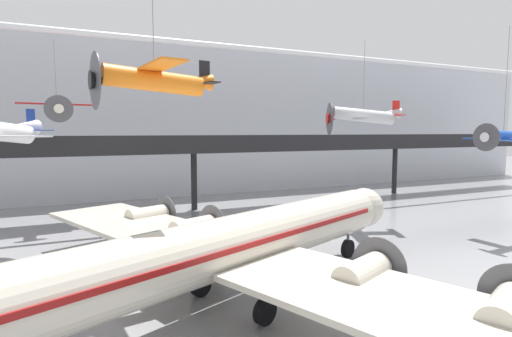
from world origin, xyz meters
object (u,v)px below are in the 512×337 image
object	(u,v)px
suspended_plane_orange_highwing	(154,80)
suspended_plane_silver_racer	(363,116)
airliner_silver_main	(224,248)
suspended_plane_blue_trainer	(503,136)
suspended_plane_red_highwing	(57,108)

from	to	relation	value
suspended_plane_orange_highwing	suspended_plane_silver_racer	xyz separation A→B (m)	(21.12, 8.27, -1.34)
airliner_silver_main	suspended_plane_silver_racer	bearing A→B (deg)	11.42
suspended_plane_blue_trainer	suspended_plane_orange_highwing	bearing A→B (deg)	-4.86
suspended_plane_silver_racer	suspended_plane_red_highwing	world-z (taller)	suspended_plane_red_highwing
suspended_plane_blue_trainer	suspended_plane_red_highwing	xyz separation A→B (m)	(-33.86, 21.16, 2.57)
suspended_plane_silver_racer	suspended_plane_red_highwing	bearing A→B (deg)	-1.85
airliner_silver_main	suspended_plane_blue_trainer	bearing A→B (deg)	-14.74
suspended_plane_red_highwing	suspended_plane_silver_racer	bearing A→B (deg)	60.23
suspended_plane_blue_trainer	suspended_plane_red_highwing	size ratio (longest dim) A/B	1.29
suspended_plane_blue_trainer	suspended_plane_silver_racer	xyz separation A→B (m)	(-7.20, 9.01, 1.86)
suspended_plane_blue_trainer	suspended_plane_silver_racer	world-z (taller)	suspended_plane_silver_racer
suspended_plane_orange_highwing	suspended_plane_blue_trainer	bearing A→B (deg)	170.97
suspended_plane_red_highwing	suspended_plane_blue_trainer	bearing A→B (deg)	52.72
airliner_silver_main	suspended_plane_red_highwing	size ratio (longest dim) A/B	4.48
airliner_silver_main	suspended_plane_blue_trainer	world-z (taller)	suspended_plane_blue_trainer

